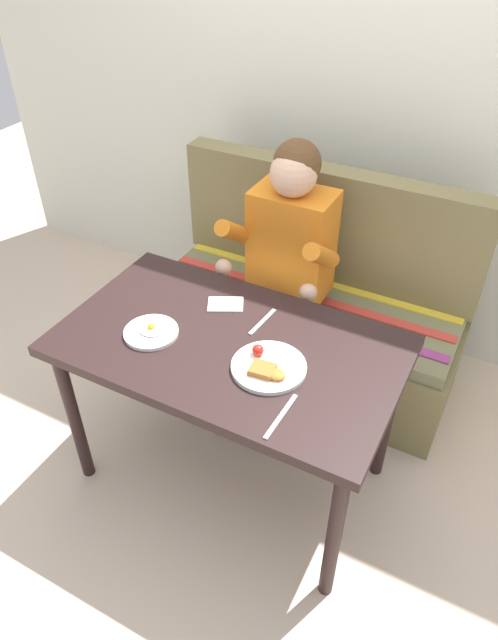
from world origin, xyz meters
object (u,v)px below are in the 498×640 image
at_px(table, 229,359).
at_px(knife, 281,416).
at_px(fork, 262,322).
at_px(plate_eggs, 151,332).
at_px(couch, 308,313).
at_px(person, 285,255).
at_px(napkin, 226,304).
at_px(plate_breakfast, 268,367).

relative_size(table, knife, 6.00).
distance_m(table, fork, 0.18).
distance_m(plate_eggs, knife, 0.59).
distance_m(couch, person, 0.45).
relative_size(table, fork, 7.06).
bearing_deg(fork, table, -105.04).
bearing_deg(napkin, couch, 78.91).
height_order(person, napkin, person).
bearing_deg(fork, plate_eggs, -137.65).
relative_size(plate_breakfast, knife, 1.25).
bearing_deg(couch, napkin, -101.09).
height_order(plate_breakfast, plate_eggs, plate_breakfast).
height_order(couch, person, person).
relative_size(person, fork, 7.13).
bearing_deg(person, fork, -75.18).
bearing_deg(knife, fork, 125.90).
bearing_deg(napkin, knife, -43.92).
height_order(couch, fork, couch).
distance_m(table, person, 0.60).
distance_m(person, fork, 0.45).
bearing_deg(knife, plate_eggs, 168.67).
xyz_separation_m(napkin, fork, (0.17, -0.03, -0.00)).
relative_size(plate_eggs, napkin, 1.46).
distance_m(plate_breakfast, plate_eggs, 0.45).
relative_size(table, napkin, 9.06).
xyz_separation_m(person, plate_eggs, (-0.20, -0.68, -0.00)).
bearing_deg(knife, napkin, 138.26).
bearing_deg(knife, table, 145.53).
bearing_deg(person, knife, -65.70).
relative_size(couch, plate_breakfast, 5.76).
distance_m(plate_breakfast, knife, 0.21).
height_order(person, plate_breakfast, person).
bearing_deg(knife, couch, 109.43).
distance_m(couch, plate_breakfast, 0.94).
height_order(fork, knife, same).
xyz_separation_m(couch, knife, (0.31, -0.99, 0.40)).
height_order(plate_eggs, knife, plate_eggs).
bearing_deg(knife, plate_breakfast, 129.22).
bearing_deg(plate_eggs, person, 73.46).
bearing_deg(plate_breakfast, table, 161.02).
distance_m(napkin, knife, 0.59).
xyz_separation_m(person, knife, (0.37, -0.82, -0.01)).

